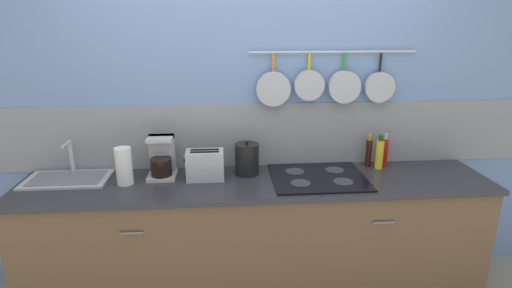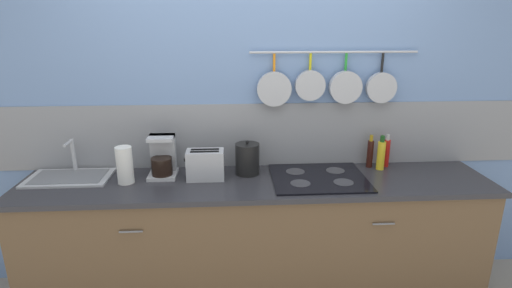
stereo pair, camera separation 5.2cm
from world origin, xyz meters
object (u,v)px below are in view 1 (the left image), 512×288
Objects in this scene: paper_towel_roll at (124,166)px; kettle at (247,159)px; bottle_vinegar at (369,152)px; bottle_cooking_wine at (385,151)px; toaster at (205,165)px; bottle_dish_soap at (380,154)px; coffee_maker at (162,160)px.

paper_towel_roll is 1.02× the size of kettle.
paper_towel_roll reaches higher than kettle.
bottle_cooking_wine reaches higher than bottle_vinegar.
toaster is 1.24m from bottle_dish_soap.
bottle_cooking_wine is (1.60, 0.08, -0.01)m from coffee_maker.
kettle is 0.99× the size of bottle_cooking_wine.
kettle is 1.00× the size of bottle_vinegar.
coffee_maker reaches higher than bottle_vinegar.
paper_towel_roll is 1.76m from bottle_dish_soap.
coffee_maker is at bearing 28.84° from paper_towel_roll.
bottle_dish_soap is at bearing 4.78° from toaster.
toaster is (0.52, 0.04, -0.02)m from paper_towel_roll.
toaster is 0.30m from kettle.
kettle is at bearing -178.44° from bottle_dish_soap.
paper_towel_roll is 1.83m from bottle_cooking_wine.
bottle_cooking_wine is (1.02, 0.08, -0.00)m from kettle.
coffee_maker is 1.16× the size of bottle_cooking_wine.
paper_towel_roll reaches higher than toaster.
bottle_vinegar is 0.97× the size of bottle_dish_soap.
coffee_maker is (0.22, 0.12, -0.01)m from paper_towel_roll.
bottle_dish_soap is at bearing 0.65° from coffee_maker.
bottle_dish_soap is at bearing -38.99° from bottle_vinegar.
coffee_maker is at bearing -177.27° from bottle_cooking_wine.
bottle_vinegar reaches higher than toaster.
kettle is at bearing -175.11° from bottle_vinegar.
bottle_cooking_wine reaches higher than kettle.
bottle_dish_soap is at bearing 4.58° from paper_towel_roll.
bottle_dish_soap is 1.03× the size of bottle_cooking_wine.
coffee_maker reaches higher than bottle_dish_soap.
toaster is 1.06× the size of bottle_dish_soap.
toaster is 1.10× the size of bottle_vinegar.
bottle_vinegar is at bearing 6.43° from paper_towel_roll.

